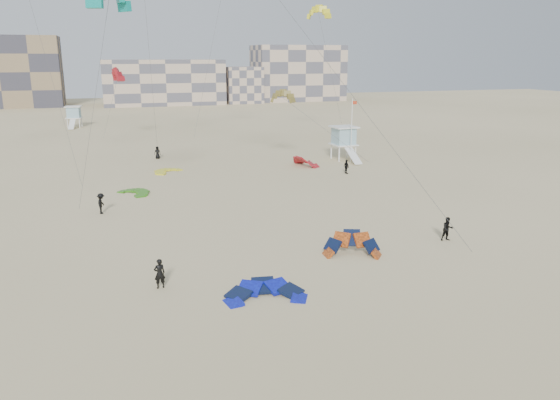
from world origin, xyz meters
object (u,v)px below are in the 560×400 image
object	(u,v)px
kite_ground_blue	(266,297)
lifeguard_tower_near	(344,143)
kite_ground_orange	(352,255)
kitesurfer_main	(160,274)

from	to	relation	value
kite_ground_blue	lifeguard_tower_near	distance (m)	42.40
kite_ground_blue	lifeguard_tower_near	bearing A→B (deg)	68.75
kite_ground_orange	kite_ground_blue	bearing A→B (deg)	-127.05
kite_ground_orange	kitesurfer_main	world-z (taller)	kite_ground_orange
kite_ground_blue	kite_ground_orange	world-z (taller)	kite_ground_orange
kitesurfer_main	kite_ground_blue	bearing A→B (deg)	140.47
kite_ground_blue	kite_ground_orange	bearing A→B (deg)	40.70
kite_ground_blue	kitesurfer_main	size ratio (longest dim) A/B	2.51
kite_ground_blue	kitesurfer_main	distance (m)	6.23
kite_ground_orange	lifeguard_tower_near	xyz separation A→B (m)	(13.72, 32.15, 2.11)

